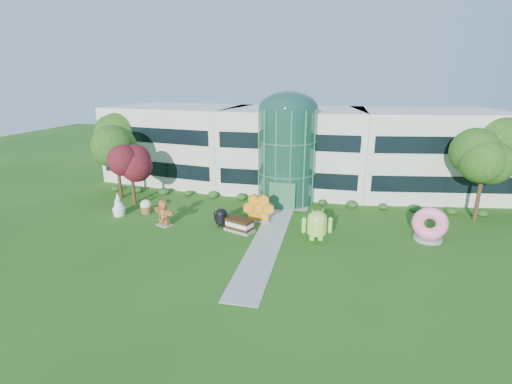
% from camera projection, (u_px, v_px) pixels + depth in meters
% --- Properties ---
extents(ground, '(140.00, 140.00, 0.00)m').
position_uv_depth(ground, '(265.00, 247.00, 28.99)').
color(ground, '#215114').
rests_on(ground, ground).
extents(building, '(46.00, 15.00, 9.30)m').
position_uv_depth(building, '(294.00, 148.00, 44.44)').
color(building, beige).
rests_on(building, ground).
extents(atrium, '(6.00, 6.00, 9.80)m').
position_uv_depth(atrium, '(287.00, 156.00, 38.76)').
color(atrium, '#194738').
rests_on(atrium, ground).
extents(walkway, '(2.40, 20.00, 0.04)m').
position_uv_depth(walkway, '(269.00, 237.00, 30.85)').
color(walkway, '#9E9E93').
rests_on(walkway, ground).
extents(tree_red, '(4.00, 4.00, 6.00)m').
position_uv_depth(tree_red, '(132.00, 176.00, 38.31)').
color(tree_red, '#3F0C14').
rests_on(tree_red, ground).
extents(trees_backdrop, '(52.00, 8.00, 8.40)m').
position_uv_depth(trees_backdrop, '(288.00, 160.00, 39.90)').
color(trees_backdrop, '#1C4010').
rests_on(trees_backdrop, ground).
extents(android_green, '(2.89, 2.24, 2.93)m').
position_uv_depth(android_green, '(317.00, 223.00, 29.92)').
color(android_green, '#9CDB46').
rests_on(android_green, ground).
extents(android_black, '(2.04, 1.73, 1.96)m').
position_uv_depth(android_black, '(221.00, 216.00, 32.79)').
color(android_black, black).
rests_on(android_black, ground).
extents(donut, '(2.99, 1.86, 2.89)m').
position_uv_depth(donut, '(430.00, 223.00, 29.91)').
color(donut, '#F75E87').
rests_on(donut, ground).
extents(gingerbread, '(2.83, 1.99, 2.44)m').
position_uv_depth(gingerbread, '(164.00, 213.00, 32.96)').
color(gingerbread, brown).
rests_on(gingerbread, ground).
extents(ice_cream_sandwich, '(2.81, 2.11, 1.12)m').
position_uv_depth(ice_cream_sandwich, '(239.00, 225.00, 31.91)').
color(ice_cream_sandwich, black).
rests_on(ice_cream_sandwich, ground).
extents(honeycomb, '(3.10, 1.36, 2.37)m').
position_uv_depth(honeycomb, '(259.00, 209.00, 33.92)').
color(honeycomb, orange).
rests_on(honeycomb, ground).
extents(froyo, '(1.69, 1.69, 2.21)m').
position_uv_depth(froyo, '(118.00, 205.00, 35.44)').
color(froyo, white).
rests_on(froyo, ground).
extents(cupcake, '(1.50, 1.50, 1.40)m').
position_uv_depth(cupcake, '(146.00, 206.00, 36.13)').
color(cupcake, white).
rests_on(cupcake, ground).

